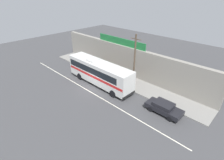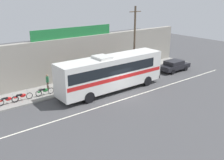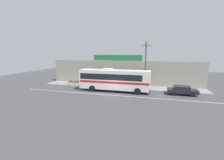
{
  "view_description": "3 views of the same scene",
  "coord_description": "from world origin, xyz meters",
  "px_view_note": "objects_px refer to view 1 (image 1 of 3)",
  "views": [
    {
      "loc": [
        17.2,
        -13.55,
        13.1
      ],
      "look_at": [
        2.05,
        2.06,
        1.39
      ],
      "focal_mm": 27.57,
      "sensor_mm": 36.0,
      "label": 1
    },
    {
      "loc": [
        -15.05,
        -17.51,
        9.46
      ],
      "look_at": [
        -0.01,
        1.86,
        1.05
      ],
      "focal_mm": 40.88,
      "sensor_mm": 36.0,
      "label": 2
    },
    {
      "loc": [
        6.02,
        -22.43,
        6.31
      ],
      "look_at": [
        -0.66,
        1.84,
        1.85
      ],
      "focal_mm": 24.62,
      "sensor_mm": 36.0,
      "label": 3
    }
  ],
  "objects_px": {
    "pedestrian_by_curb": "(97,62)",
    "pedestrian_far_left": "(102,65)",
    "parked_car": "(164,108)",
    "motorcycle_green": "(89,65)",
    "utility_pole": "(134,63)",
    "pedestrian_far_right": "(131,75)",
    "intercity_bus": "(99,72)",
    "motorcycle_black": "(77,60)",
    "motorcycle_purple": "(81,62)"
  },
  "relations": [
    {
      "from": "pedestrian_far_right",
      "to": "motorcycle_black",
      "type": "bearing_deg",
      "value": -174.31
    },
    {
      "from": "parked_car",
      "to": "motorcycle_black",
      "type": "relative_size",
      "value": 2.25
    },
    {
      "from": "intercity_bus",
      "to": "motorcycle_purple",
      "type": "bearing_deg",
      "value": 161.53
    },
    {
      "from": "motorcycle_green",
      "to": "intercity_bus",
      "type": "bearing_deg",
      "value": -24.55
    },
    {
      "from": "motorcycle_green",
      "to": "pedestrian_by_curb",
      "type": "relative_size",
      "value": 1.19
    },
    {
      "from": "pedestrian_by_curb",
      "to": "pedestrian_far_left",
      "type": "xyz_separation_m",
      "value": [
        1.83,
        -0.57,
        0.03
      ]
    },
    {
      "from": "motorcycle_purple",
      "to": "pedestrian_far_left",
      "type": "relative_size",
      "value": 1.21
    },
    {
      "from": "utility_pole",
      "to": "pedestrian_far_left",
      "type": "bearing_deg",
      "value": 169.75
    },
    {
      "from": "intercity_bus",
      "to": "motorcycle_green",
      "type": "relative_size",
      "value": 6.23
    },
    {
      "from": "motorcycle_black",
      "to": "utility_pole",
      "type": "bearing_deg",
      "value": -2.89
    },
    {
      "from": "motorcycle_purple",
      "to": "pedestrian_far_right",
      "type": "distance_m",
      "value": 11.18
    },
    {
      "from": "motorcycle_purple",
      "to": "pedestrian_far_left",
      "type": "distance_m",
      "value": 5.03
    },
    {
      "from": "parked_car",
      "to": "pedestrian_by_curb",
      "type": "relative_size",
      "value": 2.73
    },
    {
      "from": "utility_pole",
      "to": "motorcycle_black",
      "type": "height_order",
      "value": "utility_pole"
    },
    {
      "from": "motorcycle_black",
      "to": "motorcycle_green",
      "type": "bearing_deg",
      "value": 0.23
    },
    {
      "from": "motorcycle_green",
      "to": "parked_car",
      "type": "bearing_deg",
      "value": -7.33
    },
    {
      "from": "pedestrian_far_right",
      "to": "motorcycle_purple",
      "type": "bearing_deg",
      "value": -173.73
    },
    {
      "from": "utility_pole",
      "to": "motorcycle_green",
      "type": "distance_m",
      "value": 11.49
    },
    {
      "from": "motorcycle_black",
      "to": "pedestrian_far_right",
      "type": "bearing_deg",
      "value": 5.69
    },
    {
      "from": "parked_car",
      "to": "motorcycle_black",
      "type": "distance_m",
      "value": 20.09
    },
    {
      "from": "pedestrian_by_curb",
      "to": "intercity_bus",
      "type": "bearing_deg",
      "value": -38.64
    },
    {
      "from": "parked_car",
      "to": "pedestrian_far_right",
      "type": "distance_m",
      "value": 8.32
    },
    {
      "from": "intercity_bus",
      "to": "motorcycle_green",
      "type": "xyz_separation_m",
      "value": [
        -5.95,
        2.72,
        -1.5
      ]
    },
    {
      "from": "motorcycle_purple",
      "to": "pedestrian_far_right",
      "type": "relative_size",
      "value": 1.18
    },
    {
      "from": "motorcycle_black",
      "to": "intercity_bus",
      "type": "bearing_deg",
      "value": -16.04
    },
    {
      "from": "motorcycle_black",
      "to": "motorcycle_purple",
      "type": "distance_m",
      "value": 1.27
    },
    {
      "from": "parked_car",
      "to": "motorcycle_green",
      "type": "xyz_separation_m",
      "value": [
        -16.52,
        2.12,
        -0.17
      ]
    },
    {
      "from": "parked_car",
      "to": "pedestrian_far_right",
      "type": "bearing_deg",
      "value": 156.28
    },
    {
      "from": "motorcycle_green",
      "to": "pedestrian_by_curb",
      "type": "bearing_deg",
      "value": 54.34
    },
    {
      "from": "intercity_bus",
      "to": "parked_car",
      "type": "xyz_separation_m",
      "value": [
        10.57,
        0.59,
        -1.33
      ]
    },
    {
      "from": "pedestrian_by_curb",
      "to": "pedestrian_far_right",
      "type": "relative_size",
      "value": 0.95
    },
    {
      "from": "motorcycle_black",
      "to": "pedestrian_far_right",
      "type": "xyz_separation_m",
      "value": [
        12.37,
        1.23,
        0.53
      ]
    },
    {
      "from": "motorcycle_black",
      "to": "pedestrian_by_curb",
      "type": "height_order",
      "value": "pedestrian_by_curb"
    },
    {
      "from": "parked_car",
      "to": "utility_pole",
      "type": "bearing_deg",
      "value": 166.26
    },
    {
      "from": "parked_car",
      "to": "motorcycle_green",
      "type": "distance_m",
      "value": 16.66
    },
    {
      "from": "pedestrian_far_left",
      "to": "utility_pole",
      "type": "bearing_deg",
      "value": -10.25
    },
    {
      "from": "pedestrian_far_left",
      "to": "pedestrian_far_right",
      "type": "height_order",
      "value": "pedestrian_far_right"
    },
    {
      "from": "motorcycle_black",
      "to": "pedestrian_far_right",
      "type": "relative_size",
      "value": 1.15
    },
    {
      "from": "pedestrian_far_left",
      "to": "pedestrian_far_right",
      "type": "xyz_separation_m",
      "value": [
        6.15,
        0.49,
        0.03
      ]
    },
    {
      "from": "motorcycle_purple",
      "to": "pedestrian_far_right",
      "type": "height_order",
      "value": "pedestrian_far_right"
    },
    {
      "from": "motorcycle_green",
      "to": "motorcycle_black",
      "type": "height_order",
      "value": "same"
    },
    {
      "from": "utility_pole",
      "to": "motorcycle_black",
      "type": "bearing_deg",
      "value": 177.11
    },
    {
      "from": "pedestrian_by_curb",
      "to": "motorcycle_black",
      "type": "bearing_deg",
      "value": -163.37
    },
    {
      "from": "utility_pole",
      "to": "pedestrian_far_left",
      "type": "height_order",
      "value": "utility_pole"
    },
    {
      "from": "parked_car",
      "to": "motorcycle_green",
      "type": "bearing_deg",
      "value": 172.67
    },
    {
      "from": "pedestrian_by_curb",
      "to": "pedestrian_far_right",
      "type": "distance_m",
      "value": 7.98
    },
    {
      "from": "intercity_bus",
      "to": "motorcycle_green",
      "type": "distance_m",
      "value": 6.71
    },
    {
      "from": "motorcycle_purple",
      "to": "pedestrian_far_left",
      "type": "height_order",
      "value": "pedestrian_far_left"
    },
    {
      "from": "parked_car",
      "to": "motorcycle_green",
      "type": "height_order",
      "value": "parked_car"
    },
    {
      "from": "utility_pole",
      "to": "pedestrian_far_right",
      "type": "relative_size",
      "value": 4.85
    }
  ]
}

